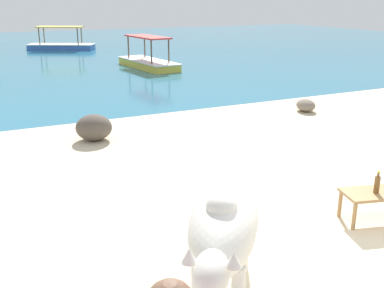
{
  "coord_description": "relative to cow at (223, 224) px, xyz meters",
  "views": [
    {
      "loc": [
        -3.46,
        -3.15,
        2.75
      ],
      "look_at": [
        -0.47,
        3.0,
        0.55
      ],
      "focal_mm": 42.3,
      "sensor_mm": 36.0,
      "label": 1
    }
  ],
  "objects": [
    {
      "name": "boat_yellow",
      "position": [
        4.78,
        14.68,
        -0.53
      ],
      "size": [
        1.53,
        3.77,
        1.29
      ],
      "rotation": [
        0.0,
        0.0,
        1.68
      ],
      "color": "gold",
      "rests_on": "water_surface"
    },
    {
      "name": "bottle",
      "position": [
        2.49,
        0.51,
        -0.26
      ],
      "size": [
        0.07,
        0.07,
        0.3
      ],
      "color": "brown",
      "rests_on": "low_bench_table"
    },
    {
      "name": "low_bench_table",
      "position": [
        2.49,
        0.54,
        -0.44
      ],
      "size": [
        0.85,
        0.63,
        0.39
      ],
      "rotation": [
        0.0,
        0.0,
        -0.27
      ],
      "color": "#A37A4C",
      "rests_on": "sand_beach"
    },
    {
      "name": "sand_beach",
      "position": [
        1.61,
        -0.0,
        -0.8
      ],
      "size": [
        18.0,
        14.0,
        0.04
      ],
      "primitive_type": "cube",
      "color": "beige",
      "rests_on": "ground"
    },
    {
      "name": "shore_rock_large",
      "position": [
        5.61,
        5.62,
        -0.62
      ],
      "size": [
        0.63,
        0.73,
        0.3
      ],
      "primitive_type": "ellipsoid",
      "rotation": [
        0.0,
        0.0,
        1.22
      ],
      "color": "gray",
      "rests_on": "sand_beach"
    },
    {
      "name": "shore_rock_medium",
      "position": [
        0.18,
        5.52,
        -0.51
      ],
      "size": [
        0.95,
        0.94,
        0.52
      ],
      "primitive_type": "ellipsoid",
      "rotation": [
        0.0,
        0.0,
        2.71
      ],
      "color": "brown",
      "rests_on": "sand_beach"
    },
    {
      "name": "cow",
      "position": [
        0.0,
        0.0,
        0.0
      ],
      "size": [
        1.54,
        1.95,
        1.18
      ],
      "rotation": [
        0.0,
        0.0,
        4.1
      ],
      "color": "silver",
      "rests_on": "sand_beach"
    },
    {
      "name": "water_surface",
      "position": [
        1.61,
        22.0,
        -0.82
      ],
      "size": [
        60.0,
        36.0,
        0.03
      ],
      "primitive_type": "cube",
      "color": "teal",
      "rests_on": "ground"
    },
    {
      "name": "boat_blue",
      "position": [
        2.85,
        23.48,
        -0.53
      ],
      "size": [
        3.78,
        2.75,
        1.29
      ],
      "rotation": [
        0.0,
        0.0,
        5.79
      ],
      "color": "#3866B7",
      "rests_on": "water_surface"
    }
  ]
}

